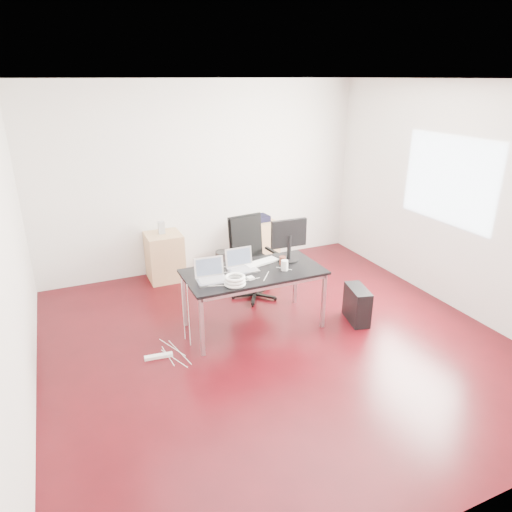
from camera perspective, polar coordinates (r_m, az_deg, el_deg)
name	(u,v)px	position (r m, az deg, el deg)	size (l,w,h in m)	color
room_shell	(281,224)	(4.73, 3.10, 4.07)	(5.00, 5.00, 5.00)	#34050A
desk	(254,275)	(5.28, -0.31, -2.39)	(1.60, 0.80, 0.73)	black
office_chair	(251,254)	(6.11, -0.58, 0.30)	(0.53, 0.55, 1.08)	black
filing_cabinet_left	(165,257)	(6.84, -11.34, -0.07)	(0.50, 0.50, 0.70)	tan
filing_cabinet_right	(260,242)	(7.29, 0.46, 1.73)	(0.50, 0.50, 0.70)	tan
pc_tower	(357,305)	(5.74, 12.51, -5.94)	(0.20, 0.45, 0.44)	black
wastebasket	(223,260)	(7.16, -4.12, -0.49)	(0.24, 0.24, 0.28)	black
power_strip	(159,356)	(5.13, -12.08, -12.15)	(0.30, 0.06, 0.04)	white
laptop_left	(211,275)	(5.04, -5.63, -2.38)	(0.35, 0.28, 0.23)	silver
laptop_right	(242,265)	(5.29, -1.81, -1.09)	(0.33, 0.26, 0.23)	silver
monitor	(289,238)	(5.50, 4.12, 2.29)	(0.45, 0.26, 0.51)	black
keyboard	(261,262)	(5.47, 0.68, -0.79)	(0.44, 0.14, 0.02)	white
cup_white	(285,265)	(5.27, 3.59, -1.16)	(0.08, 0.08, 0.12)	white
cup_brown	(282,260)	(5.43, 3.32, -0.56)	(0.08, 0.08, 0.10)	brown
cable_coil	(235,280)	(4.90, -2.65, -3.07)	(0.24, 0.24, 0.11)	white
power_adapter	(250,278)	(5.04, -0.71, -2.78)	(0.07, 0.07, 0.03)	white
speaker	(162,228)	(6.72, -11.73, 3.50)	(0.09, 0.08, 0.18)	#9E9E9E
navy_garment	(259,218)	(7.18, 0.36, 4.73)	(0.30, 0.24, 0.09)	black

